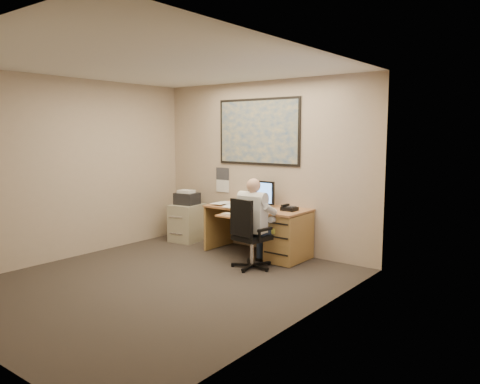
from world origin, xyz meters
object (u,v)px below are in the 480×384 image
Objects in this scene: person at (253,223)px; desk at (276,229)px; office_chair at (250,248)px; filing_cabinet at (187,219)px.

desk is at bearing 89.56° from person.
office_chair is (0.04, -0.69, -0.16)m from desk.
filing_cabinet is (-1.86, 0.01, -0.06)m from desk.
person is (0.03, -0.61, 0.18)m from desk.
desk is 1.78× the size of filing_cabinet.
person is at bearing 101.65° from office_chair.
filing_cabinet is 0.91× the size of office_chair.
person reaches higher than office_chair.
filing_cabinet is 2.02m from office_chair.
person reaches higher than desk.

